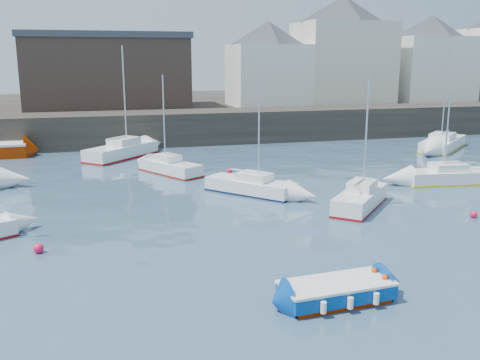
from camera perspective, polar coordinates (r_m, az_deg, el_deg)
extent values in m
plane|color=#2D4760|center=(18.51, 9.83, -12.66)|extent=(220.00, 220.00, 0.00)
cube|color=#28231E|center=(51.01, -6.69, 5.59)|extent=(90.00, 5.00, 3.00)
cube|color=#28231E|center=(68.78, -8.89, 7.32)|extent=(90.00, 32.00, 2.80)
cube|color=beige|center=(63.24, 10.83, 12.12)|extent=(10.00, 8.00, 9.00)
pyramid|color=#3A3D44|center=(63.46, 11.06, 17.45)|extent=(13.36, 13.36, 2.80)
cube|color=white|center=(68.29, 19.50, 11.04)|extent=(9.00, 7.00, 7.50)
pyramid|color=#3A3D44|center=(68.37, 19.82, 15.20)|extent=(11.88, 11.88, 2.45)
cube|color=white|center=(59.48, 2.99, 11.09)|extent=(8.00, 7.00, 6.50)
pyramid|color=#3A3D44|center=(59.50, 3.05, 15.40)|extent=(11.14, 11.14, 2.45)
cube|color=#3D2D26|center=(58.13, -13.96, 10.94)|extent=(16.00, 10.00, 7.00)
cube|color=#3A3D44|center=(58.14, -14.17, 14.68)|extent=(16.40, 10.40, 0.60)
cube|color=#942400|center=(18.47, 10.21, -12.44)|extent=(3.50, 1.65, 0.17)
cube|color=#043E98|center=(18.33, 10.25, -11.54)|extent=(3.80, 1.86, 0.46)
cube|color=white|center=(18.22, 10.28, -10.76)|extent=(3.88, 1.89, 0.08)
cube|color=white|center=(18.30, 10.26, -11.33)|extent=(3.03, 1.33, 0.42)
cube|color=tan|center=(18.26, 10.27, -11.03)|extent=(0.35, 1.13, 0.06)
cylinder|color=white|center=(18.66, 6.29, -11.07)|extent=(0.19, 0.19, 0.37)
cylinder|color=white|center=(17.22, 8.89, -13.29)|extent=(0.19, 0.19, 0.37)
cylinder|color=white|center=(19.06, 8.91, -10.62)|extent=(0.19, 0.19, 0.37)
cylinder|color=white|center=(17.65, 11.69, -12.72)|extent=(0.19, 0.19, 0.37)
cylinder|color=white|center=(19.50, 11.42, -10.17)|extent=(0.19, 0.19, 0.37)
cylinder|color=white|center=(18.13, 14.33, -12.16)|extent=(0.19, 0.19, 0.37)
cube|color=white|center=(31.90, 1.13, -0.71)|extent=(4.99, 5.30, 0.83)
cube|color=#0B173D|center=(31.99, 1.13, -1.34)|extent=(5.04, 5.35, 0.11)
cube|color=white|center=(31.61, 1.56, 0.36)|extent=(2.28, 2.32, 0.46)
cylinder|color=silver|center=(30.96, 2.03, 5.62)|extent=(0.09, 0.09, 6.35)
cube|color=white|center=(29.51, 12.69, -2.05)|extent=(4.75, 4.92, 0.93)
cube|color=maroon|center=(29.62, 12.65, -2.81)|extent=(4.80, 4.97, 0.12)
cube|color=white|center=(29.58, 12.90, -0.58)|extent=(2.15, 2.18, 0.52)
cylinder|color=silver|center=(29.33, 13.30, 4.71)|extent=(0.10, 0.10, 5.96)
cube|color=white|center=(37.13, 21.67, 0.33)|extent=(6.30, 2.63, 0.85)
cube|color=#CFC207|center=(37.21, 21.63, -0.22)|extent=(6.36, 2.66, 0.11)
cube|color=white|center=(36.85, 21.34, 1.31)|extent=(2.29, 1.70, 0.47)
cylinder|color=silver|center=(36.23, 21.35, 6.39)|extent=(0.09, 0.09, 7.03)
cube|color=white|center=(37.69, -7.48, 1.32)|extent=(4.07, 5.30, 0.85)
cube|color=maroon|center=(37.76, -7.46, 0.77)|extent=(4.11, 5.36, 0.11)
cube|color=white|center=(37.76, -7.75, 2.35)|extent=(2.00, 2.19, 0.47)
cylinder|color=silver|center=(37.57, -8.13, 6.52)|extent=(0.09, 0.09, 5.96)
cube|color=white|center=(50.82, 20.82, 3.63)|extent=(7.04, 6.59, 0.94)
cube|color=gold|center=(50.89, 20.78, 3.18)|extent=(7.11, 6.66, 0.13)
cube|color=white|center=(50.37, 20.79, 4.40)|extent=(3.08, 3.01, 0.52)
cylinder|color=silver|center=(49.64, 21.05, 8.86)|extent=(0.10, 0.10, 8.42)
cube|color=white|center=(44.40, -12.53, 2.99)|extent=(6.26, 6.47, 1.02)
cube|color=maroon|center=(44.48, -12.50, 2.43)|extent=(6.33, 6.53, 0.14)
cube|color=white|center=(44.53, -12.29, 4.07)|extent=(2.83, 2.86, 0.57)
cylinder|color=silver|center=(44.39, -12.23, 8.78)|extent=(0.11, 0.11, 7.85)
sphere|color=#ED1442|center=(23.96, -20.65, -7.28)|extent=(0.42, 0.42, 0.42)
sphere|color=#ED1442|center=(29.68, 23.63, -3.69)|extent=(0.37, 0.37, 0.37)
sphere|color=#ED1442|center=(37.35, -1.15, 0.66)|extent=(0.42, 0.42, 0.42)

